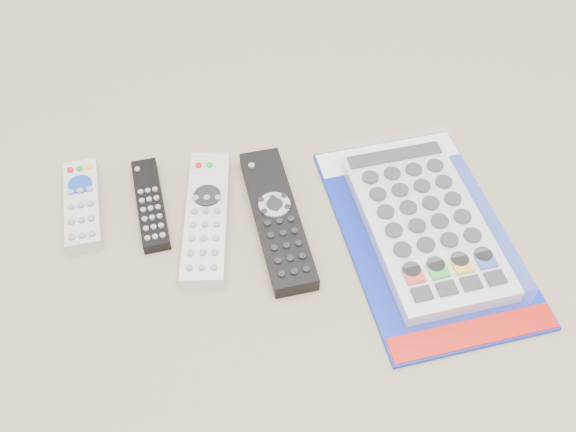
{
  "coord_description": "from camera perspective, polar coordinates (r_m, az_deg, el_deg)",
  "views": [
    {
      "loc": [
        -0.01,
        -0.53,
        0.68
      ],
      "look_at": [
        0.03,
        0.01,
        0.01
      ],
      "focal_mm": 40.0,
      "sensor_mm": 36.0,
      "label": 1
    }
  ],
  "objects": [
    {
      "name": "remote_silver_dvd",
      "position": [
        0.87,
        -7.24,
        -0.07
      ],
      "size": [
        0.06,
        0.22,
        0.03
      ],
      "rotation": [
        0.0,
        0.0,
        -0.05
      ],
      "color": "silver",
      "rests_on": "ground"
    },
    {
      "name": "remote_large_black",
      "position": [
        0.86,
        -1.0,
        -0.17
      ],
      "size": [
        0.09,
        0.24,
        0.03
      ],
      "rotation": [
        0.0,
        0.0,
        0.16
      ],
      "color": "black",
      "rests_on": "ground"
    },
    {
      "name": "remote_slim_black",
      "position": [
        0.9,
        -12.14,
        1.04
      ],
      "size": [
        0.06,
        0.16,
        0.02
      ],
      "rotation": [
        0.0,
        0.0,
        0.18
      ],
      "color": "black",
      "rests_on": "ground"
    },
    {
      "name": "jumbo_remote_packaged",
      "position": [
        0.86,
        12.08,
        -0.59
      ],
      "size": [
        0.27,
        0.38,
        0.05
      ],
      "rotation": [
        0.0,
        0.0,
        0.17
      ],
      "color": "#0E229A",
      "rests_on": "ground"
    },
    {
      "name": "remote_small_grey",
      "position": [
        0.92,
        -17.8,
        0.99
      ],
      "size": [
        0.07,
        0.16,
        0.02
      ],
      "rotation": [
        0.0,
        0.0,
        0.16
      ],
      "color": "#B4B4B7",
      "rests_on": "ground"
    }
  ]
}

